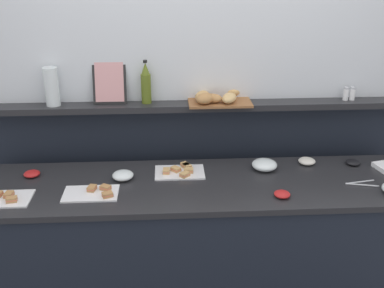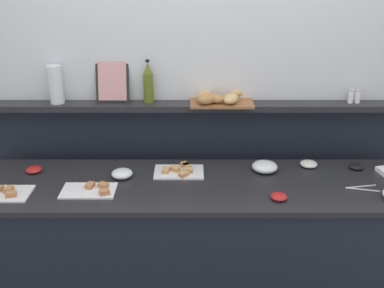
{
  "view_description": "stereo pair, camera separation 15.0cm",
  "coord_description": "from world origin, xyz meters",
  "px_view_note": "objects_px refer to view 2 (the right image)",
  "views": [
    {
      "loc": [
        -0.2,
        -2.39,
        2.18
      ],
      "look_at": [
        -0.06,
        0.1,
        1.12
      ],
      "focal_mm": 43.05,
      "sensor_mm": 36.0,
      "label": 1
    },
    {
      "loc": [
        -0.05,
        -2.39,
        2.18
      ],
      "look_at": [
        -0.06,
        0.1,
        1.12
      ],
      "focal_mm": 43.05,
      "sensor_mm": 36.0,
      "label": 2
    }
  ],
  "objects_px": {
    "sandwich_platter_rear": "(1,192)",
    "olive_oil_bottle": "(149,83)",
    "sandwich_platter_side": "(92,190)",
    "bread_basket": "(220,99)",
    "glass_bowl_large": "(123,174)",
    "condiment_bowl_dark": "(35,169)",
    "pepper_shaker": "(359,97)",
    "sandwich_platter_front": "(181,171)",
    "condiment_bowl_red": "(310,164)",
    "water_carafe": "(57,84)",
    "condiment_bowl_cream": "(280,197)",
    "framed_picture": "(114,80)",
    "salt_shaker": "(352,97)",
    "glass_bowl_small": "(266,167)",
    "condiment_bowl_teal": "(357,167)",
    "serving_tongs": "(362,188)"
  },
  "relations": [
    {
      "from": "glass_bowl_small",
      "to": "pepper_shaker",
      "type": "relative_size",
      "value": 1.81
    },
    {
      "from": "condiment_bowl_red",
      "to": "bread_basket",
      "type": "bearing_deg",
      "value": 161.5
    },
    {
      "from": "serving_tongs",
      "to": "salt_shaker",
      "type": "distance_m",
      "value": 0.64
    },
    {
      "from": "sandwich_platter_rear",
      "to": "sandwich_platter_front",
      "type": "relative_size",
      "value": 1.13
    },
    {
      "from": "sandwich_platter_rear",
      "to": "sandwich_platter_front",
      "type": "bearing_deg",
      "value": 15.12
    },
    {
      "from": "sandwich_platter_side",
      "to": "sandwich_platter_front",
      "type": "relative_size",
      "value": 1.01
    },
    {
      "from": "condiment_bowl_red",
      "to": "olive_oil_bottle",
      "type": "height_order",
      "value": "olive_oil_bottle"
    },
    {
      "from": "sandwich_platter_side",
      "to": "condiment_bowl_dark",
      "type": "distance_m",
      "value": 0.47
    },
    {
      "from": "sandwich_platter_side",
      "to": "pepper_shaker",
      "type": "distance_m",
      "value": 1.76
    },
    {
      "from": "condiment_bowl_dark",
      "to": "bread_basket",
      "type": "height_order",
      "value": "bread_basket"
    },
    {
      "from": "glass_bowl_small",
      "to": "condiment_bowl_teal",
      "type": "xyz_separation_m",
      "value": [
        0.58,
        0.04,
        -0.01
      ]
    },
    {
      "from": "glass_bowl_small",
      "to": "condiment_bowl_red",
      "type": "height_order",
      "value": "glass_bowl_small"
    },
    {
      "from": "sandwich_platter_side",
      "to": "glass_bowl_large",
      "type": "distance_m",
      "value": 0.23
    },
    {
      "from": "condiment_bowl_red",
      "to": "water_carafe",
      "type": "height_order",
      "value": "water_carafe"
    },
    {
      "from": "salt_shaker",
      "to": "pepper_shaker",
      "type": "relative_size",
      "value": 1.0
    },
    {
      "from": "sandwich_platter_front",
      "to": "pepper_shaker",
      "type": "height_order",
      "value": "pepper_shaker"
    },
    {
      "from": "olive_oil_bottle",
      "to": "bread_basket",
      "type": "bearing_deg",
      "value": -4.41
    },
    {
      "from": "glass_bowl_large",
      "to": "sandwich_platter_rear",
      "type": "bearing_deg",
      "value": -162.42
    },
    {
      "from": "sandwich_platter_rear",
      "to": "condiment_bowl_cream",
      "type": "height_order",
      "value": "sandwich_platter_rear"
    },
    {
      "from": "condiment_bowl_red",
      "to": "glass_bowl_small",
      "type": "bearing_deg",
      "value": -167.38
    },
    {
      "from": "framed_picture",
      "to": "water_carafe",
      "type": "bearing_deg",
      "value": -173.81
    },
    {
      "from": "condiment_bowl_dark",
      "to": "pepper_shaker",
      "type": "bearing_deg",
      "value": 7.96
    },
    {
      "from": "sandwich_platter_rear",
      "to": "sandwich_platter_side",
      "type": "bearing_deg",
      "value": 3.69
    },
    {
      "from": "serving_tongs",
      "to": "framed_picture",
      "type": "relative_size",
      "value": 0.65
    },
    {
      "from": "bread_basket",
      "to": "framed_picture",
      "type": "distance_m",
      "value": 0.69
    },
    {
      "from": "bread_basket",
      "to": "condiment_bowl_teal",
      "type": "bearing_deg",
      "value": -14.34
    },
    {
      "from": "condiment_bowl_dark",
      "to": "condiment_bowl_cream",
      "type": "xyz_separation_m",
      "value": [
        1.45,
        -0.33,
        -0.0
      ]
    },
    {
      "from": "sandwich_platter_rear",
      "to": "bread_basket",
      "type": "height_order",
      "value": "bread_basket"
    },
    {
      "from": "sandwich_platter_side",
      "to": "bread_basket",
      "type": "xyz_separation_m",
      "value": [
        0.74,
        0.51,
        0.38
      ]
    },
    {
      "from": "condiment_bowl_dark",
      "to": "bread_basket",
      "type": "distance_m",
      "value": 1.23
    },
    {
      "from": "sandwich_platter_rear",
      "to": "condiment_bowl_dark",
      "type": "bearing_deg",
      "value": 69.45
    },
    {
      "from": "condiment_bowl_red",
      "to": "serving_tongs",
      "type": "bearing_deg",
      "value": -51.57
    },
    {
      "from": "olive_oil_bottle",
      "to": "bread_basket",
      "type": "relative_size",
      "value": 0.69
    },
    {
      "from": "salt_shaker",
      "to": "bread_basket",
      "type": "relative_size",
      "value": 0.22
    },
    {
      "from": "olive_oil_bottle",
      "to": "bread_basket",
      "type": "distance_m",
      "value": 0.46
    },
    {
      "from": "glass_bowl_large",
      "to": "condiment_bowl_dark",
      "type": "relative_size",
      "value": 1.32
    },
    {
      "from": "salt_shaker",
      "to": "water_carafe",
      "type": "xyz_separation_m",
      "value": [
        -1.88,
        -0.0,
        0.08
      ]
    },
    {
      "from": "condiment_bowl_cream",
      "to": "pepper_shaker",
      "type": "xyz_separation_m",
      "value": [
        0.58,
        0.62,
        0.38
      ]
    },
    {
      "from": "condiment_bowl_dark",
      "to": "salt_shaker",
      "type": "distance_m",
      "value": 2.04
    },
    {
      "from": "condiment_bowl_dark",
      "to": "salt_shaker",
      "type": "height_order",
      "value": "salt_shaker"
    },
    {
      "from": "pepper_shaker",
      "to": "condiment_bowl_red",
      "type": "bearing_deg",
      "value": -147.57
    },
    {
      "from": "sandwich_platter_rear",
      "to": "pepper_shaker",
      "type": "distance_m",
      "value": 2.24
    },
    {
      "from": "sandwich_platter_rear",
      "to": "olive_oil_bottle",
      "type": "height_order",
      "value": "olive_oil_bottle"
    },
    {
      "from": "sandwich_platter_rear",
      "to": "condiment_bowl_red",
      "type": "xyz_separation_m",
      "value": [
        1.81,
        0.36,
        0.01
      ]
    },
    {
      "from": "sandwich_platter_side",
      "to": "sandwich_platter_front",
      "type": "distance_m",
      "value": 0.55
    },
    {
      "from": "glass_bowl_small",
      "to": "serving_tongs",
      "type": "distance_m",
      "value": 0.57
    },
    {
      "from": "sandwich_platter_front",
      "to": "condiment_bowl_dark",
      "type": "xyz_separation_m",
      "value": [
        -0.9,
        0.01,
        0.01
      ]
    },
    {
      "from": "glass_bowl_large",
      "to": "condiment_bowl_cream",
      "type": "bearing_deg",
      "value": -16.36
    },
    {
      "from": "sandwich_platter_side",
      "to": "condiment_bowl_red",
      "type": "distance_m",
      "value": 1.35
    },
    {
      "from": "sandwich_platter_rear",
      "to": "sandwich_platter_front",
      "type": "xyz_separation_m",
      "value": [
        1.0,
        0.27,
        0.0
      ]
    }
  ]
}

